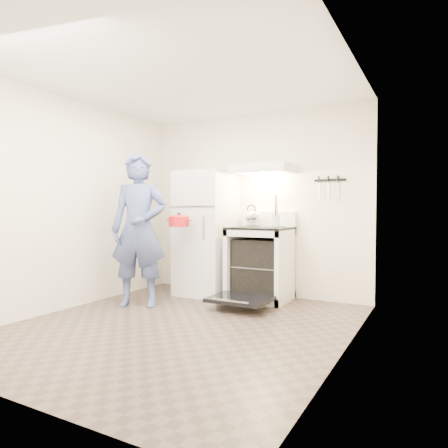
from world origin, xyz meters
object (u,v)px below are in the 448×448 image
at_px(stove_body, 260,265).
at_px(person, 139,230).
at_px(tea_kettle, 251,216).
at_px(refrigerator, 206,233).
at_px(dutch_oven, 179,222).

distance_m(stove_body, person, 1.61).
bearing_deg(tea_kettle, stove_body, -34.58).
height_order(refrigerator, person, person).
bearing_deg(dutch_oven, tea_kettle, 48.21).
relative_size(refrigerator, person, 0.91).
relative_size(refrigerator, tea_kettle, 5.78).
bearing_deg(stove_body, refrigerator, -178.23).
bearing_deg(person, dutch_oven, 24.69).
distance_m(tea_kettle, person, 1.51).
height_order(refrigerator, stove_body, refrigerator).
relative_size(refrigerator, dutch_oven, 5.18).
height_order(stove_body, person, person).
bearing_deg(refrigerator, person, -110.87).
bearing_deg(refrigerator, tea_kettle, 14.14).
bearing_deg(tea_kettle, person, -131.30).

